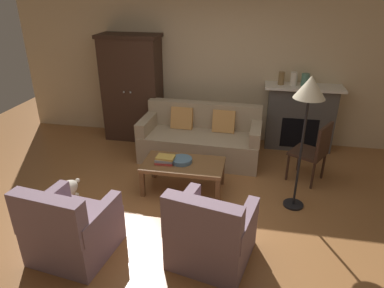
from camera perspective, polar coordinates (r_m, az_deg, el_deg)
ground_plane at (r=4.42m, az=-1.47°, el=-11.44°), size 9.60×9.60×0.00m
back_wall at (r=6.20m, az=3.53°, el=13.46°), size 7.20×0.10×2.80m
fireplace at (r=6.18m, az=17.44°, el=4.29°), size 1.26×0.48×1.12m
armoire at (r=6.33m, az=-9.82°, el=9.10°), size 1.06×0.57×1.87m
couch at (r=5.64m, az=1.45°, el=0.77°), size 1.94×0.91×0.86m
coffee_table at (r=4.71m, az=-1.44°, el=-3.74°), size 1.10×0.60×0.42m
fruit_bowl at (r=4.69m, az=-1.74°, el=-2.72°), size 0.29×0.29×0.06m
book_stack at (r=4.67m, az=-4.52°, el=-2.60°), size 0.26×0.19×0.10m
mantel_vase_bronze at (r=5.94m, az=14.58°, el=10.49°), size 0.10×0.10×0.21m
mantel_vase_cream at (r=5.95m, az=16.52°, el=10.34°), size 0.11×0.11×0.22m
mantel_vase_jade at (r=5.98m, az=18.25°, el=10.08°), size 0.13×0.13×0.20m
armchair_near_left at (r=3.87m, az=-19.39°, el=-13.28°), size 0.87×0.86×0.88m
armchair_near_right at (r=3.61m, az=3.12°, el=-14.78°), size 0.91×0.91×0.88m
side_chair_wooden at (r=5.15m, az=19.62°, el=-0.85°), size 0.60×0.60×0.90m
floor_lamp at (r=4.13m, az=18.84°, el=7.58°), size 0.36×0.36×1.71m
dog at (r=4.67m, az=-20.48°, el=-7.47°), size 0.28×0.56×0.39m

